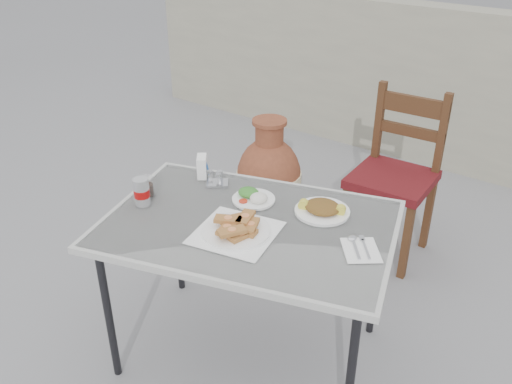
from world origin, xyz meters
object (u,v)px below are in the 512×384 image
Objects in this scene: condiment_caddy at (217,180)px; chair at (395,174)px; cafe_table at (249,232)px; pide_plate at (236,227)px; salad_chopped_plate at (322,209)px; soda_can at (142,192)px; terracotta_urn at (269,177)px; salad_rice_plate at (253,197)px; cola_glass at (147,187)px; napkin_holder at (202,166)px.

condiment_caddy is 0.13× the size of chair.
cafe_table is 3.73× the size of pide_plate.
soda_can is at bearing -148.51° from salad_chopped_plate.
cafe_table reaches higher than terracotta_urn.
salad_rice_plate is at bearing -105.93° from chair.
cola_glass is 0.12× the size of terracotta_urn.
cafe_table is 5.84× the size of salad_chopped_plate.
napkin_holder reaches higher than salad_chopped_plate.
cola_glass is (-0.70, -0.33, 0.02)m from salad_chopped_plate.
napkin_holder reaches higher than cafe_table.
condiment_caddy is at bearing 54.97° from cola_glass.
terracotta_urn is (-0.10, 1.08, -0.43)m from cola_glass.
napkin_holder is (-0.63, -0.05, 0.03)m from salad_chopped_plate.
chair is at bearing 63.24° from cola_glass.
cola_glass is at bearing 179.36° from pide_plate.
condiment_caddy is (0.14, 0.33, -0.04)m from soda_can.
pide_plate reaches higher than salad_chopped_plate.
salad_rice_plate is 1.08m from chair.
soda_can is 0.36m from condiment_caddy.
cafe_table is 13.18× the size of napkin_holder.
pide_plate is at bearing 7.79° from soda_can.
cafe_table is at bearing -130.26° from salad_chopped_plate.
salad_chopped_plate is 0.33× the size of terracotta_urn.
condiment_caddy is at bearing -50.64° from napkin_holder.
cola_glass reaches higher than condiment_caddy.
salad_chopped_plate is 0.78m from cola_glass.
salad_chopped_plate is 0.97m from chair.
terracotta_urn is (-0.81, 0.75, -0.41)m from salad_chopped_plate.
terracotta_urn is at bearing 119.36° from pide_plate.
terracotta_urn is (-0.61, 1.09, -0.41)m from pide_plate.
salad_rice_plate is 1.55× the size of soda_can.
cola_glass is 1.17m from terracotta_urn.
salad_chopped_plate is 1.91× the size of soda_can.
soda_can is at bearing -112.83° from condiment_caddy.
cola_glass is 0.32m from condiment_caddy.
pide_plate is 3.54× the size of napkin_holder.
soda_can is (-0.66, -0.40, 0.04)m from salad_chopped_plate.
condiment_caddy is (-0.31, 0.17, 0.07)m from cafe_table.
salad_rice_plate is 0.19× the size of chair.
pide_plate is 2.99× the size of soda_can.
cola_glass reaches higher than cafe_table.
chair reaches higher than condiment_caddy.
cafe_table is at bearing 10.44° from cola_glass.
condiment_caddy is at bearing 140.61° from pide_plate.
salad_chopped_plate is 1.17m from terracotta_urn.
pide_plate is at bearing -60.64° from terracotta_urn.
napkin_holder is at bearing 146.30° from pide_plate.
soda_can is at bearing -172.21° from pide_plate.
cola_glass reaches higher than terracotta_urn.
soda_can reaches higher than cafe_table.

